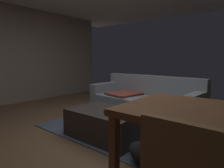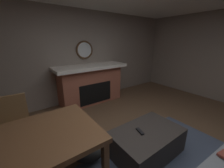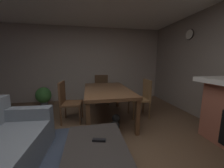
# 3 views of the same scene
# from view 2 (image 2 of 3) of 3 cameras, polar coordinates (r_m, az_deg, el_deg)

# --- Properties ---
(floor) EXTENTS (8.23, 8.23, 0.00)m
(floor) POSITION_cam_2_polar(r_m,az_deg,el_deg) (2.48, 14.90, -27.46)
(floor) COLOR brown
(wall_back_fireplace_side) EXTENTS (7.25, 0.12, 2.54)m
(wall_back_fireplace_side) POSITION_cam_2_polar(r_m,az_deg,el_deg) (4.07, -15.15, 10.46)
(wall_back_fireplace_side) COLOR gray
(wall_back_fireplace_side) RESTS_ON ground
(fireplace) EXTENTS (1.97, 0.76, 1.09)m
(fireplace) POSITION_cam_2_polar(r_m,az_deg,el_deg) (3.99, -8.78, 0.13)
(fireplace) COLOR #9E5642
(fireplace) RESTS_ON ground
(round_wall_mirror) EXTENTS (0.51, 0.05, 0.51)m
(round_wall_mirror) POSITION_cam_2_polar(r_m,az_deg,el_deg) (4.08, -11.31, 13.66)
(round_wall_mirror) COLOR #4C331E
(ottoman_coffee_table) EXTENTS (1.09, 0.70, 0.42)m
(ottoman_coffee_table) POSITION_cam_2_polar(r_m,az_deg,el_deg) (2.41, 14.05, -22.27)
(ottoman_coffee_table) COLOR #2D2826
(ottoman_coffee_table) RESTS_ON ground
(tv_remote) EXTENTS (0.09, 0.17, 0.02)m
(tv_remote) POSITION_cam_2_polar(r_m,az_deg,el_deg) (2.23, 11.55, -18.65)
(tv_remote) COLOR black
(tv_remote) RESTS_ON ottoman_coffee_table
(dining_table) EXTENTS (1.76, 1.02, 0.74)m
(dining_table) POSITION_cam_2_polar(r_m,az_deg,el_deg) (1.85, -35.86, -21.45)
(dining_table) COLOR brown
(dining_table) RESTS_ON ground
(dining_chair_south) EXTENTS (0.45, 0.45, 0.93)m
(dining_chair_south) POSITION_cam_2_polar(r_m,az_deg,el_deg) (2.70, -35.69, -12.71)
(dining_chair_south) COLOR brown
(dining_chair_south) RESTS_ON ground
(small_dog) EXTENTS (0.50, 0.39, 0.30)m
(small_dog) POSITION_cam_2_polar(r_m,az_deg,el_deg) (2.25, -11.12, -26.54)
(small_dog) COLOR black
(small_dog) RESTS_ON ground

